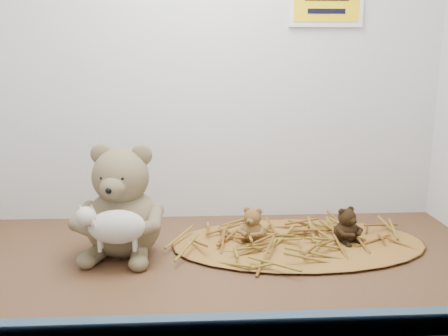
{
  "coord_description": "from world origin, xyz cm",
  "views": [
    {
      "loc": [
        -2.06,
        -95.95,
        41.1
      ],
      "look_at": [
        3.49,
        1.59,
        19.32
      ],
      "focal_mm": 40.0,
      "sensor_mm": 36.0,
      "label": 1
    }
  ],
  "objects_px": {
    "toy_lamb": "(117,227)",
    "mini_teddy_tan": "(253,224)",
    "mini_teddy_brown": "(346,224)",
    "main_teddy": "(122,200)"
  },
  "relations": [
    {
      "from": "toy_lamb",
      "to": "mini_teddy_tan",
      "type": "height_order",
      "value": "toy_lamb"
    },
    {
      "from": "mini_teddy_tan",
      "to": "toy_lamb",
      "type": "bearing_deg",
      "value": -131.75
    },
    {
      "from": "toy_lamb",
      "to": "mini_teddy_brown",
      "type": "height_order",
      "value": "toy_lamb"
    },
    {
      "from": "mini_teddy_brown",
      "to": "mini_teddy_tan",
      "type": "bearing_deg",
      "value": 144.54
    },
    {
      "from": "mini_teddy_tan",
      "to": "mini_teddy_brown",
      "type": "bearing_deg",
      "value": 20.51
    },
    {
      "from": "toy_lamb",
      "to": "mini_teddy_brown",
      "type": "xyz_separation_m",
      "value": [
        0.48,
        0.1,
        -0.04
      ]
    },
    {
      "from": "mini_teddy_brown",
      "to": "main_teddy",
      "type": "bearing_deg",
      "value": 151.19
    },
    {
      "from": "mini_teddy_tan",
      "to": "mini_teddy_brown",
      "type": "relative_size",
      "value": 0.97
    },
    {
      "from": "main_teddy",
      "to": "mini_teddy_brown",
      "type": "bearing_deg",
      "value": 11.9
    },
    {
      "from": "toy_lamb",
      "to": "mini_teddy_brown",
      "type": "distance_m",
      "value": 0.5
    }
  ]
}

